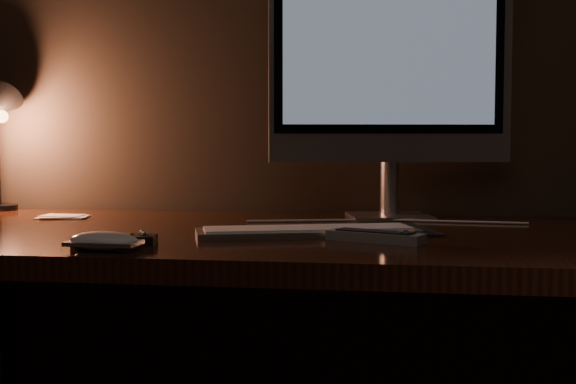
# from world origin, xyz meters

# --- Properties ---
(desk) EXTENTS (1.60, 0.75, 0.75)m
(desk) POSITION_xyz_m (0.00, 1.93, 0.62)
(desk) COLOR black
(desk) RESTS_ON ground
(monitor) EXTENTS (0.54, 0.19, 0.57)m
(monitor) POSITION_xyz_m (0.23, 2.14, 1.09)
(monitor) COLOR silver
(monitor) RESTS_ON desk
(keyboard) EXTENTS (0.43, 0.23, 0.02)m
(keyboard) POSITION_xyz_m (0.09, 1.80, 0.76)
(keyboard) COLOR silver
(keyboard) RESTS_ON desk
(mousepad) EXTENTS (0.31, 0.28, 0.00)m
(mousepad) POSITION_xyz_m (0.19, 1.88, 0.75)
(mousepad) COLOR black
(mousepad) RESTS_ON desk
(mouse) EXTENTS (0.12, 0.07, 0.02)m
(mouse) POSITION_xyz_m (-0.21, 1.55, 0.76)
(mouse) COLOR white
(mouse) RESTS_ON desk
(media_remote) EXTENTS (0.15, 0.07, 0.03)m
(media_remote) POSITION_xyz_m (-0.22, 1.62, 0.76)
(media_remote) COLOR black
(media_remote) RESTS_ON desk
(tv_remote) EXTENTS (0.18, 0.11, 0.02)m
(tv_remote) POSITION_xyz_m (0.22, 1.73, 0.76)
(tv_remote) COLOR gray
(tv_remote) RESTS_ON desk
(papers) EXTENTS (0.12, 0.08, 0.01)m
(papers) POSITION_xyz_m (-0.50, 2.04, 0.75)
(papers) COLOR white
(papers) RESTS_ON desk
(cable) EXTENTS (0.59, 0.04, 0.01)m
(cable) POSITION_xyz_m (0.23, 2.04, 0.75)
(cable) COLOR white
(cable) RESTS_ON desk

